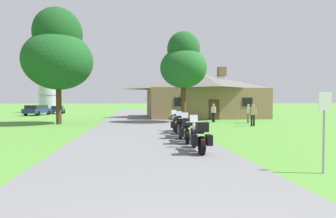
{
  "coord_description": "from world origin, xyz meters",
  "views": [
    {
      "loc": [
        -0.38,
        -1.62,
        1.89
      ],
      "look_at": [
        2.9,
        23.36,
        1.18
      ],
      "focal_mm": 28.48,
      "sensor_mm": 36.0,
      "label": 1
    }
  ],
  "objects_px": {
    "motorcycle_white_farthest_in_row": "(176,123)",
    "tree_left_near": "(58,53)",
    "bystander_white_shirt_near_lodge": "(213,112)",
    "bystander_tan_shirt_by_tree": "(253,114)",
    "motorcycle_silver_second_in_row": "(187,130)",
    "parked_navy_suv_far_left": "(37,110)",
    "motorcycle_silver_nearest_to_camera": "(199,137)",
    "motorcycle_blue_third_in_row": "(180,126)",
    "parked_navy_sedan_far_left": "(58,109)",
    "bystander_white_shirt_beside_signpost": "(248,112)",
    "tree_by_lodge_front": "(183,63)",
    "metal_silo_distant": "(50,93)",
    "metal_signpost_roadside": "(324,122)"
  },
  "relations": [
    {
      "from": "motorcycle_silver_nearest_to_camera",
      "to": "motorcycle_white_farthest_in_row",
      "type": "relative_size",
      "value": 1.0
    },
    {
      "from": "motorcycle_blue_third_in_row",
      "to": "metal_silo_distant",
      "type": "distance_m",
      "value": 39.77
    },
    {
      "from": "bystander_white_shirt_near_lodge",
      "to": "metal_signpost_roadside",
      "type": "relative_size",
      "value": 0.79
    },
    {
      "from": "motorcycle_silver_second_in_row",
      "to": "parked_navy_suv_far_left",
      "type": "height_order",
      "value": "parked_navy_suv_far_left"
    },
    {
      "from": "motorcycle_blue_third_in_row",
      "to": "bystander_white_shirt_beside_signpost",
      "type": "height_order",
      "value": "bystander_white_shirt_beside_signpost"
    },
    {
      "from": "tree_by_lodge_front",
      "to": "parked_navy_suv_far_left",
      "type": "relative_size",
      "value": 1.67
    },
    {
      "from": "motorcycle_silver_second_in_row",
      "to": "motorcycle_white_farthest_in_row",
      "type": "distance_m",
      "value": 3.85
    },
    {
      "from": "tree_left_near",
      "to": "metal_silo_distant",
      "type": "bearing_deg",
      "value": 107.87
    },
    {
      "from": "motorcycle_blue_third_in_row",
      "to": "bystander_white_shirt_near_lodge",
      "type": "xyz_separation_m",
      "value": [
        4.92,
        10.21,
        0.34
      ]
    },
    {
      "from": "motorcycle_blue_third_in_row",
      "to": "metal_silo_distant",
      "type": "bearing_deg",
      "value": 122.33
    },
    {
      "from": "metal_signpost_roadside",
      "to": "parked_navy_suv_far_left",
      "type": "xyz_separation_m",
      "value": [
        -18.03,
        32.2,
        -0.57
      ]
    },
    {
      "from": "motorcycle_white_farthest_in_row",
      "to": "bystander_white_shirt_near_lodge",
      "type": "distance_m",
      "value": 9.45
    },
    {
      "from": "motorcycle_white_farthest_in_row",
      "to": "motorcycle_silver_second_in_row",
      "type": "bearing_deg",
      "value": -90.85
    },
    {
      "from": "motorcycle_silver_nearest_to_camera",
      "to": "parked_navy_suv_far_left",
      "type": "height_order",
      "value": "parked_navy_suv_far_left"
    },
    {
      "from": "motorcycle_blue_third_in_row",
      "to": "bystander_white_shirt_beside_signpost",
      "type": "bearing_deg",
      "value": 55.9
    },
    {
      "from": "bystander_white_shirt_near_lodge",
      "to": "bystander_white_shirt_beside_signpost",
      "type": "xyz_separation_m",
      "value": [
        2.68,
        -1.51,
        -0.02
      ]
    },
    {
      "from": "tree_left_near",
      "to": "tree_by_lodge_front",
      "type": "relative_size",
      "value": 1.2
    },
    {
      "from": "bystander_white_shirt_beside_signpost",
      "to": "tree_left_near",
      "type": "height_order",
      "value": "tree_left_near"
    },
    {
      "from": "motorcycle_silver_second_in_row",
      "to": "metal_signpost_roadside",
      "type": "xyz_separation_m",
      "value": [
        2.58,
        -5.32,
        0.74
      ]
    },
    {
      "from": "bystander_white_shirt_beside_signpost",
      "to": "parked_navy_suv_far_left",
      "type": "height_order",
      "value": "bystander_white_shirt_beside_signpost"
    },
    {
      "from": "tree_by_lodge_front",
      "to": "metal_silo_distant",
      "type": "xyz_separation_m",
      "value": [
        -18.99,
        26.07,
        -1.85
      ]
    },
    {
      "from": "motorcycle_silver_nearest_to_camera",
      "to": "motorcycle_silver_second_in_row",
      "type": "xyz_separation_m",
      "value": [
        0.01,
        2.31,
        0.0
      ]
    },
    {
      "from": "bystander_tan_shirt_by_tree",
      "to": "motorcycle_white_farthest_in_row",
      "type": "bearing_deg",
      "value": -140.78
    },
    {
      "from": "motorcycle_white_farthest_in_row",
      "to": "bystander_tan_shirt_by_tree",
      "type": "xyz_separation_m",
      "value": [
        6.57,
        3.83,
        0.34
      ]
    },
    {
      "from": "motorcycle_blue_third_in_row",
      "to": "bystander_tan_shirt_by_tree",
      "type": "relative_size",
      "value": 1.23
    },
    {
      "from": "parked_navy_sedan_far_left",
      "to": "motorcycle_silver_second_in_row",
      "type": "bearing_deg",
      "value": -73.9
    },
    {
      "from": "metal_silo_distant",
      "to": "parked_navy_sedan_far_left",
      "type": "height_order",
      "value": "metal_silo_distant"
    },
    {
      "from": "metal_silo_distant",
      "to": "motorcycle_white_farthest_in_row",
      "type": "bearing_deg",
      "value": -63.16
    },
    {
      "from": "tree_by_lodge_front",
      "to": "parked_navy_sedan_far_left",
      "type": "relative_size",
      "value": 1.83
    },
    {
      "from": "motorcycle_silver_second_in_row",
      "to": "motorcycle_blue_third_in_row",
      "type": "bearing_deg",
      "value": 96.27
    },
    {
      "from": "bystander_white_shirt_near_lodge",
      "to": "parked_navy_suv_far_left",
      "type": "relative_size",
      "value": 0.35
    },
    {
      "from": "motorcycle_white_farthest_in_row",
      "to": "tree_left_near",
      "type": "bearing_deg",
      "value": 139.94
    },
    {
      "from": "motorcycle_blue_third_in_row",
      "to": "parked_navy_suv_far_left",
      "type": "bearing_deg",
      "value": 128.64
    },
    {
      "from": "motorcycle_white_farthest_in_row",
      "to": "parked_navy_suv_far_left",
      "type": "bearing_deg",
      "value": 125.55
    },
    {
      "from": "tree_by_lodge_front",
      "to": "parked_navy_sedan_far_left",
      "type": "distance_m",
      "value": 26.69
    },
    {
      "from": "bystander_tan_shirt_by_tree",
      "to": "tree_left_near",
      "type": "distance_m",
      "value": 16.5
    },
    {
      "from": "motorcycle_silver_nearest_to_camera",
      "to": "motorcycle_blue_third_in_row",
      "type": "xyz_separation_m",
      "value": [
        0.03,
        4.08,
        0.0
      ]
    },
    {
      "from": "bystander_tan_shirt_by_tree",
      "to": "parked_navy_suv_far_left",
      "type": "xyz_separation_m",
      "value": [
        -22.17,
        19.21,
        -0.17
      ]
    },
    {
      "from": "motorcycle_silver_nearest_to_camera",
      "to": "bystander_tan_shirt_by_tree",
      "type": "distance_m",
      "value": 12.05
    },
    {
      "from": "motorcycle_silver_second_in_row",
      "to": "parked_navy_sedan_far_left",
      "type": "relative_size",
      "value": 0.47
    },
    {
      "from": "parked_navy_sedan_far_left",
      "to": "tree_by_lodge_front",
      "type": "bearing_deg",
      "value": -59.48
    },
    {
      "from": "bystander_tan_shirt_by_tree",
      "to": "parked_navy_sedan_far_left",
      "type": "xyz_separation_m",
      "value": [
        -20.92,
        24.53,
        -0.31
      ]
    },
    {
      "from": "bystander_tan_shirt_by_tree",
      "to": "tree_left_near",
      "type": "height_order",
      "value": "tree_left_near"
    },
    {
      "from": "motorcycle_white_farthest_in_row",
      "to": "parked_navy_sedan_far_left",
      "type": "xyz_separation_m",
      "value": [
        -14.35,
        28.36,
        0.03
      ]
    },
    {
      "from": "bystander_white_shirt_near_lodge",
      "to": "parked_navy_sedan_far_left",
      "type": "xyz_separation_m",
      "value": [
        -19.14,
        20.22,
        -0.31
      ]
    },
    {
      "from": "bystander_tan_shirt_by_tree",
      "to": "bystander_white_shirt_near_lodge",
      "type": "bearing_deg",
      "value": 121.47
    },
    {
      "from": "motorcycle_white_farthest_in_row",
      "to": "metal_silo_distant",
      "type": "height_order",
      "value": "metal_silo_distant"
    },
    {
      "from": "bystander_white_shirt_near_lodge",
      "to": "metal_signpost_roadside",
      "type": "xyz_separation_m",
      "value": [
        -2.36,
        -17.3,
        0.4
      ]
    },
    {
      "from": "bystander_white_shirt_beside_signpost",
      "to": "bystander_tan_shirt_by_tree",
      "type": "distance_m",
      "value": 2.94
    },
    {
      "from": "motorcycle_silver_nearest_to_camera",
      "to": "parked_navy_sedan_far_left",
      "type": "distance_m",
      "value": 37.31
    }
  ]
}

